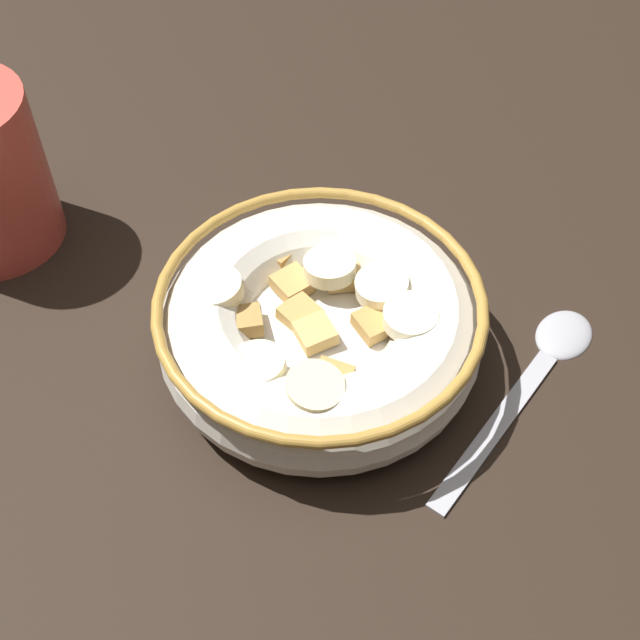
{
  "coord_description": "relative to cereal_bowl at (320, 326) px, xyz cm",
  "views": [
    {
      "loc": [
        -5.17,
        26.21,
        35.45
      ],
      "look_at": [
        0.0,
        0.0,
        3.0
      ],
      "focal_mm": 47.07,
      "sensor_mm": 36.0,
      "label": 1
    }
  ],
  "objects": [
    {
      "name": "spoon",
      "position": [
        -11.59,
        -1.78,
        -2.23
      ],
      "size": [
        8.28,
        14.27,
        0.8
      ],
      "color": "#A5A5AD",
      "rests_on": "ground_plane"
    },
    {
      "name": "cereal_bowl",
      "position": [
        0.0,
        0.0,
        0.0
      ],
      "size": [
        16.52,
        16.52,
        5.04
      ],
      "color": "silver",
      "rests_on": "ground_plane"
    },
    {
      "name": "ground_plane",
      "position": [
        0.01,
        -0.02,
        -3.55
      ],
      "size": [
        121.3,
        121.3,
        2.0
      ],
      "primitive_type": "cube",
      "color": "black"
    }
  ]
}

